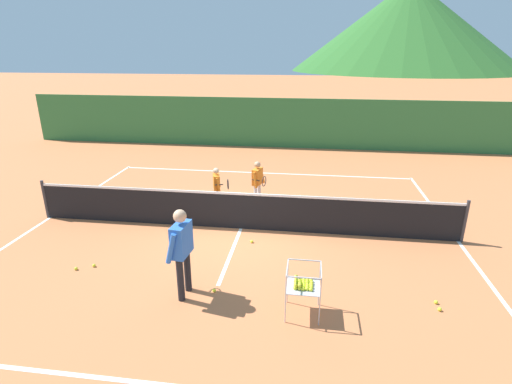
% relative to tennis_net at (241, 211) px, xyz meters
% --- Properties ---
extents(ground_plane, '(120.00, 120.00, 0.00)m').
position_rel_tennis_net_xyz_m(ground_plane, '(0.00, 0.00, -0.50)').
color(ground_plane, '#C67042').
extents(line_baseline_far, '(10.52, 0.08, 0.01)m').
position_rel_tennis_net_xyz_m(line_baseline_far, '(0.00, 4.81, -0.50)').
color(line_baseline_far, white).
rests_on(line_baseline_far, ground).
extents(line_sideline_west, '(0.08, 9.86, 0.01)m').
position_rel_tennis_net_xyz_m(line_sideline_west, '(-5.26, 0.00, -0.50)').
color(line_sideline_west, white).
rests_on(line_sideline_west, ground).
extents(line_sideline_east, '(0.08, 9.86, 0.01)m').
position_rel_tennis_net_xyz_m(line_sideline_east, '(5.26, 0.00, -0.50)').
color(line_sideline_east, white).
rests_on(line_sideline_east, ground).
extents(line_service_center, '(0.08, 5.23, 0.01)m').
position_rel_tennis_net_xyz_m(line_service_center, '(0.00, 0.00, -0.50)').
color(line_service_center, white).
rests_on(line_service_center, ground).
extents(tennis_net, '(10.72, 0.08, 1.05)m').
position_rel_tennis_net_xyz_m(tennis_net, '(0.00, 0.00, 0.00)').
color(tennis_net, '#333338').
rests_on(tennis_net, ground).
extents(instructor, '(0.44, 0.80, 1.72)m').
position_rel_tennis_net_xyz_m(instructor, '(-0.55, -2.96, 0.53)').
color(instructor, black).
rests_on(instructor, ground).
extents(student_0, '(0.54, 0.52, 1.22)m').
position_rel_tennis_net_xyz_m(student_0, '(-0.87, 1.20, 0.24)').
color(student_0, black).
rests_on(student_0, ground).
extents(student_1, '(0.42, 0.70, 1.34)m').
position_rel_tennis_net_xyz_m(student_1, '(0.22, 1.60, 0.30)').
color(student_1, silver).
rests_on(student_1, ground).
extents(ball_cart, '(0.58, 0.58, 0.90)m').
position_rel_tennis_net_xyz_m(ball_cart, '(1.62, -3.23, 0.09)').
color(ball_cart, '#B7B7BC').
rests_on(ball_cart, ground).
extents(tennis_ball_0, '(0.07, 0.07, 0.07)m').
position_rel_tennis_net_xyz_m(tennis_ball_0, '(-1.01, -1.48, -0.47)').
color(tennis_ball_0, yellow).
rests_on(tennis_ball_0, ground).
extents(tennis_ball_2, '(0.07, 0.07, 0.07)m').
position_rel_tennis_net_xyz_m(tennis_ball_2, '(4.03, -2.84, -0.47)').
color(tennis_ball_2, yellow).
rests_on(tennis_ball_2, ground).
extents(tennis_ball_3, '(0.07, 0.07, 0.07)m').
position_rel_tennis_net_xyz_m(tennis_ball_3, '(-2.75, -2.27, -0.47)').
color(tennis_ball_3, yellow).
rests_on(tennis_ball_3, ground).
extents(tennis_ball_5, '(0.07, 0.07, 0.07)m').
position_rel_tennis_net_xyz_m(tennis_ball_5, '(4.03, -2.63, -0.47)').
color(tennis_ball_5, yellow).
rests_on(tennis_ball_5, ground).
extents(tennis_ball_6, '(0.07, 0.07, 0.07)m').
position_rel_tennis_net_xyz_m(tennis_ball_6, '(-3.05, -2.43, -0.47)').
color(tennis_ball_6, yellow).
rests_on(tennis_ball_6, ground).
extents(tennis_ball_7, '(0.07, 0.07, 0.07)m').
position_rel_tennis_net_xyz_m(tennis_ball_7, '(-0.02, -2.82, -0.47)').
color(tennis_ball_7, yellow).
rests_on(tennis_ball_7, ground).
extents(tennis_ball_8, '(0.07, 0.07, 0.07)m').
position_rel_tennis_net_xyz_m(tennis_ball_8, '(0.39, -0.73, -0.47)').
color(tennis_ball_8, yellow).
rests_on(tennis_ball_8, ground).
extents(windscreen_fence, '(23.14, 0.08, 2.24)m').
position_rel_tennis_net_xyz_m(windscreen_fence, '(0.00, 8.90, 0.62)').
color(windscreen_fence, '#33753D').
rests_on(windscreen_fence, ground).
extents(hill_0, '(43.39, 43.39, 16.31)m').
position_rel_tennis_net_xyz_m(hill_0, '(19.19, 76.27, 7.66)').
color(hill_0, '#2D6628').
rests_on(hill_0, ground).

